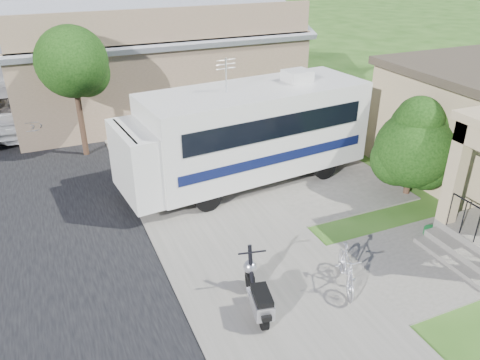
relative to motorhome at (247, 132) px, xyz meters
name	(u,v)px	position (x,y,z in m)	size (l,w,h in m)	color
ground	(301,269)	(-0.69, -4.70, -1.71)	(120.00, 120.00, 0.00)	#224512
sidewalk_slab	(155,134)	(-1.69, 5.30, -1.68)	(4.00, 80.00, 0.06)	#5B5952
driveway_slab	(272,179)	(0.81, -0.20, -1.69)	(7.00, 6.00, 0.05)	#5B5952
walk_slab	(430,261)	(2.31, -5.70, -1.69)	(4.00, 3.00, 0.05)	#5B5952
warehouse	(151,62)	(-0.69, 9.27, 0.27)	(12.50, 8.40, 5.04)	brown
street_tree_a	(75,65)	(-4.39, 4.35, 1.53)	(2.44, 2.40, 4.58)	black
street_tree_b	(53,21)	(-4.39, 14.35, 1.68)	(2.44, 2.40, 4.73)	black
street_tree_c	(45,7)	(-4.39, 23.35, 1.39)	(2.44, 2.40, 4.42)	black
motorhome	(247,132)	(0.00, 0.00, 0.00)	(8.00, 3.23, 3.99)	silver
shrub	(414,145)	(4.21, -2.68, -0.13)	(2.52, 2.41, 3.09)	black
scooter	(258,294)	(-2.28, -5.63, -1.21)	(0.72, 1.70, 1.12)	black
bicycle	(346,271)	(-0.16, -5.68, -1.24)	(0.44, 1.57, 0.94)	#BAB9C1
pickup_truck	(19,106)	(-6.55, 8.46, -0.84)	(2.90, 6.28, 1.75)	silver
van	(9,67)	(-6.99, 15.69, -0.74)	(2.73, 6.70, 1.95)	silver
garden_hose	(432,233)	(3.15, -4.86, -1.62)	(0.43, 0.43, 0.19)	#13632B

